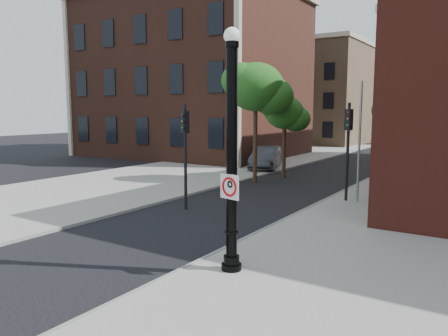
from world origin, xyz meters
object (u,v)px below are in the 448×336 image
Objects in this scene: lamppost at (232,164)px; traffic_signal_left at (185,139)px; no_parking_sign at (230,187)px; parked_car at (266,158)px; traffic_signal_right at (348,136)px.

traffic_signal_left is at bearing 136.86° from lamppost.
lamppost is 1.39× the size of traffic_signal_left.
no_parking_sign is 0.12× the size of parked_car.
traffic_signal_right is (-0.25, 10.17, 0.20)m from lamppost.
traffic_signal_left is at bearing -95.95° from parked_car.
lamppost is at bearing -74.49° from traffic_signal_right.
traffic_signal_right is (8.34, -8.16, 2.22)m from parked_car.
traffic_signal_right is (-0.28, 10.32, 0.73)m from no_parking_sign.
traffic_signal_left is 0.98× the size of traffic_signal_right.
lamppost is 20.34m from parked_car.
lamppost is 1.36× the size of traffic_signal_right.
lamppost reaches higher than traffic_signal_left.
no_parking_sign is 10.35m from traffic_signal_right.
traffic_signal_left is at bearing -122.98° from traffic_signal_right.
no_parking_sign is 20.45m from parked_car.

